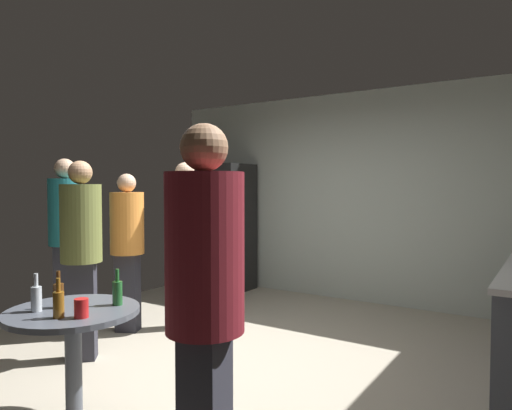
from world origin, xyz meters
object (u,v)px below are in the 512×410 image
(beer_bottle_clear, at_px, (36,298))
(person_in_olive_shirt, at_px, (81,244))
(person_in_maroon_shirt, at_px, (205,293))
(plastic_cup_red, at_px, (81,308))
(person_in_gray_shirt, at_px, (185,231))
(beer_bottle_brown, at_px, (59,294))
(refrigerator, at_px, (225,227))
(foreground_table, at_px, (73,326))
(beer_bottle_green, at_px, (117,292))
(person_in_teal_shirt, at_px, (66,229))
(beer_bottle_amber, at_px, (59,303))
(person_in_orange_shirt, at_px, (127,240))

(beer_bottle_clear, bearing_deg, person_in_olive_shirt, 131.13)
(person_in_maroon_shirt, bearing_deg, plastic_cup_red, -20.96)
(beer_bottle_clear, height_order, person_in_gray_shirt, person_in_gray_shirt)
(beer_bottle_brown, relative_size, plastic_cup_red, 2.09)
(refrigerator, height_order, foreground_table, refrigerator)
(beer_bottle_brown, xyz_separation_m, beer_bottle_green, (0.25, 0.24, 0.00))
(foreground_table, xyz_separation_m, beer_bottle_brown, (-0.10, -0.02, 0.19))
(person_in_teal_shirt, distance_m, person_in_gray_shirt, 1.24)
(beer_bottle_clear, bearing_deg, plastic_cup_red, 10.68)
(person_in_teal_shirt, bearing_deg, beer_bottle_green, 23.97)
(beer_bottle_brown, height_order, beer_bottle_green, same)
(beer_bottle_clear, xyz_separation_m, person_in_maroon_shirt, (1.36, -0.07, 0.21))
(person_in_gray_shirt, bearing_deg, beer_bottle_green, -10.72)
(foreground_table, xyz_separation_m, person_in_olive_shirt, (-0.92, 0.74, 0.37))
(beer_bottle_brown, bearing_deg, plastic_cup_red, -11.49)
(beer_bottle_amber, height_order, person_in_gray_shirt, person_in_gray_shirt)
(person_in_maroon_shirt, distance_m, person_in_olive_shirt, 2.34)
(beer_bottle_green, height_order, person_in_orange_shirt, person_in_orange_shirt)
(foreground_table, relative_size, person_in_gray_shirt, 0.46)
(refrigerator, xyz_separation_m, person_in_maroon_shirt, (2.74, -3.79, 0.13))
(person_in_teal_shirt, bearing_deg, person_in_olive_shirt, 23.14)
(person_in_orange_shirt, bearing_deg, plastic_cup_red, 15.70)
(foreground_table, bearing_deg, plastic_cup_red, -23.07)
(beer_bottle_amber, xyz_separation_m, beer_bottle_brown, (-0.20, 0.14, 0.00))
(beer_bottle_amber, distance_m, person_in_orange_shirt, 2.10)
(refrigerator, bearing_deg, person_in_teal_shirt, -96.91)
(person_in_maroon_shirt, bearing_deg, refrigerator, -67.83)
(beer_bottle_amber, bearing_deg, refrigerator, 113.37)
(person_in_maroon_shirt, bearing_deg, person_in_gray_shirt, -60.37)
(beer_bottle_amber, distance_m, beer_bottle_clear, 0.24)
(beer_bottle_amber, height_order, beer_bottle_clear, same)
(beer_bottle_brown, relative_size, person_in_olive_shirt, 0.13)
(beer_bottle_brown, height_order, plastic_cup_red, beer_bottle_brown)
(beer_bottle_brown, bearing_deg, foreground_table, 12.96)
(plastic_cup_red, height_order, person_in_olive_shirt, person_in_olive_shirt)
(beer_bottle_brown, bearing_deg, person_in_orange_shirt, 125.78)
(foreground_table, distance_m, beer_bottle_amber, 0.27)
(person_in_teal_shirt, relative_size, person_in_olive_shirt, 1.04)
(beer_bottle_brown, xyz_separation_m, person_in_teal_shirt, (-1.70, 1.23, 0.22))
(person_in_orange_shirt, relative_size, person_in_maroon_shirt, 0.92)
(beer_bottle_green, relative_size, beer_bottle_clear, 1.00)
(beer_bottle_amber, height_order, plastic_cup_red, beer_bottle_amber)
(refrigerator, relative_size, person_in_orange_shirt, 1.11)
(plastic_cup_red, distance_m, person_in_olive_shirt, 1.41)
(foreground_table, relative_size, person_in_orange_shirt, 0.50)
(refrigerator, distance_m, beer_bottle_amber, 4.07)
(person_in_teal_shirt, bearing_deg, plastic_cup_red, 17.98)
(person_in_olive_shirt, bearing_deg, person_in_gray_shirt, 131.00)
(beer_bottle_clear, xyz_separation_m, person_in_orange_shirt, (-1.06, 1.64, 0.12))
(person_in_gray_shirt, bearing_deg, person_in_maroon_shirt, 3.76)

